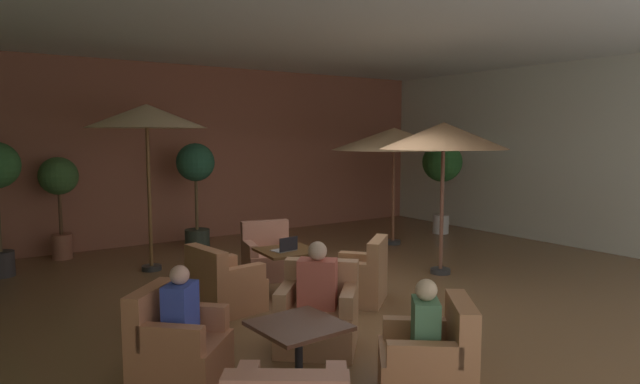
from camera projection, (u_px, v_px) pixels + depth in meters
The scene contains 23 objects.
ground_plane at pixel (339, 289), 7.89m from camera, with size 11.36×9.74×0.02m, color brown.
wall_back_brick at pixel (206, 153), 11.66m from camera, with size 11.36×0.08×3.66m, color #A15D46.
wall_right_plain at pixel (567, 154), 10.86m from camera, with size 0.08×9.74×3.66m, color silver.
ceiling_slab at pixel (340, 28), 7.50m from camera, with size 11.36×9.74×0.06m, color silver.
cafe_table_front_left at pixel (288, 258), 7.53m from camera, with size 0.83×0.83×0.64m.
armchair_front_left_north at pixel (269, 258), 8.52m from camera, with size 0.91×0.87×0.86m.
armchair_front_left_east at pixel (224, 287), 6.88m from camera, with size 0.84×0.88×0.84m.
armchair_front_left_south at pixel (360, 278), 7.28m from camera, with size 1.03×1.02×0.86m.
cafe_table_front_right at pixel (299, 341), 4.61m from camera, with size 0.74×0.74×0.64m.
armchair_front_right_east at pixel (430, 365), 4.55m from camera, with size 1.03×1.02×0.87m.
armchair_front_right_south at pixel (318, 317), 5.71m from camera, with size 1.11×1.11×0.88m.
armchair_front_right_west at pixel (177, 350), 4.81m from camera, with size 1.01×1.01×0.89m.
patio_umbrella_tall_red at pixel (444, 137), 8.53m from camera, with size 2.01×2.01×2.42m.
patio_umbrella_center_beige at pixel (394, 139), 10.89m from camera, with size 2.52×2.52×2.36m.
patio_umbrella_near_wall at pixel (147, 117), 8.71m from camera, with size 1.91×1.91×2.71m.
potted_tree_left_corner at pixel (442, 167), 12.16m from camera, with size 0.88×0.88×2.06m.
potted_tree_mid_right at pixel (196, 176), 10.60m from camera, with size 0.74×0.74×2.06m.
potted_tree_right_corner at pixel (59, 187), 9.65m from camera, with size 0.67×0.67×1.83m.
patron_blue_shirt at pixel (317, 279), 5.62m from camera, with size 0.45×0.45×0.70m.
patron_by_window at pixel (426, 320), 4.51m from camera, with size 0.37×0.39×0.62m.
patron_with_friend at pixel (180, 307), 4.76m from camera, with size 0.39×0.39×0.67m.
iced_drink_cup at pixel (284, 247), 7.47m from camera, with size 0.08×0.08×0.11m, color white.
open_laptop at pixel (286, 247), 7.44m from camera, with size 0.34×0.27×0.20m.
Camera 1 is at (-4.57, -6.20, 2.23)m, focal length 30.56 mm.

